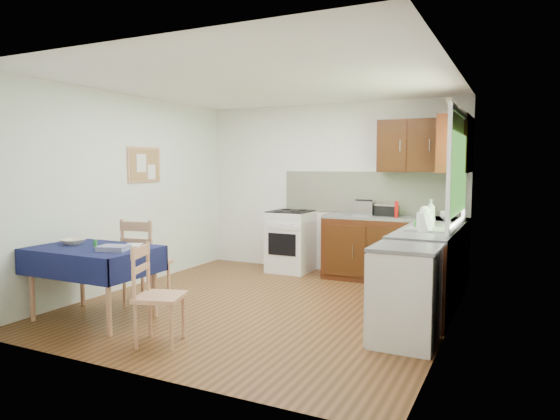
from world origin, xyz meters
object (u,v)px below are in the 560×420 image
at_px(dish_rack, 429,228).
at_px(kettle, 424,220).
at_px(chair_far, 144,259).
at_px(sandwich_press, 387,210).
at_px(chair_near, 155,291).
at_px(toaster, 364,208).
at_px(dining_table, 93,257).

height_order(dish_rack, kettle, kettle).
bearing_deg(chair_far, kettle, -169.95).
bearing_deg(kettle, chair_far, -161.87).
bearing_deg(sandwich_press, chair_near, -122.55).
height_order(toaster, dish_rack, toaster).
bearing_deg(sandwich_press, kettle, -74.95).
distance_m(chair_far, kettle, 3.12).
bearing_deg(kettle, sandwich_press, 117.22).
bearing_deg(dish_rack, sandwich_press, 104.22).
bearing_deg(sandwich_press, dining_table, -138.74).
xyz_separation_m(toaster, kettle, (1.06, -1.40, 0.02)).
bearing_deg(dining_table, chair_near, -35.54).
bearing_deg(dining_table, dish_rack, 8.76).
xyz_separation_m(sandwich_press, dish_rack, (0.79, -1.35, -0.06)).
bearing_deg(toaster, dish_rack, -72.97).
bearing_deg(chair_near, dining_table, 56.29).
height_order(chair_near, sandwich_press, sandwich_press).
relative_size(toaster, kettle, 1.07).
bearing_deg(chair_near, dish_rack, -64.20).
bearing_deg(dish_rack, dining_table, -166.78).
height_order(toaster, kettle, kettle).
distance_m(dining_table, toaster, 3.61).
distance_m(toaster, kettle, 1.76).
bearing_deg(chair_far, dining_table, 72.95).
height_order(dining_table, dish_rack, dish_rack).
bearing_deg(toaster, sandwich_press, -11.12).
xyz_separation_m(chair_far, kettle, (2.93, 0.96, 0.49)).
relative_size(chair_near, kettle, 3.32).
xyz_separation_m(chair_near, sandwich_press, (1.24, 3.35, 0.51)).
bearing_deg(sandwich_press, dish_rack, -71.89).
relative_size(dish_rack, kettle, 1.70).
bearing_deg(dining_table, chair_far, 60.52).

